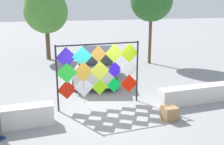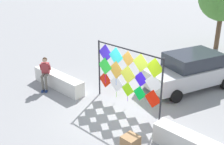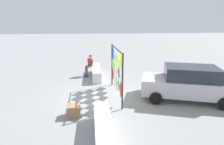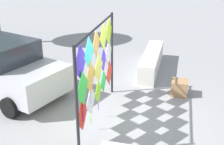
% 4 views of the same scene
% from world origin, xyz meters
% --- Properties ---
extents(ground, '(120.00, 120.00, 0.00)m').
position_xyz_m(ground, '(0.00, 0.00, 0.00)').
color(ground, gray).
extents(plaza_ledge_right, '(3.25, 0.58, 0.71)m').
position_xyz_m(plaza_ledge_right, '(3.74, -0.23, 0.35)').
color(plaza_ledge_right, silver).
rests_on(plaza_ledge_right, ground).
extents(kite_display_rack, '(3.39, 0.13, 2.58)m').
position_xyz_m(kite_display_rack, '(-0.17, 0.73, 1.55)').
color(kite_display_rack, '#232328').
rests_on(kite_display_rack, ground).
extents(cardboard_box_large, '(0.51, 0.52, 0.48)m').
position_xyz_m(cardboard_box_large, '(1.84, -1.35, 0.24)').
color(cardboard_box_large, '#9E754C').
rests_on(cardboard_box_large, ground).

